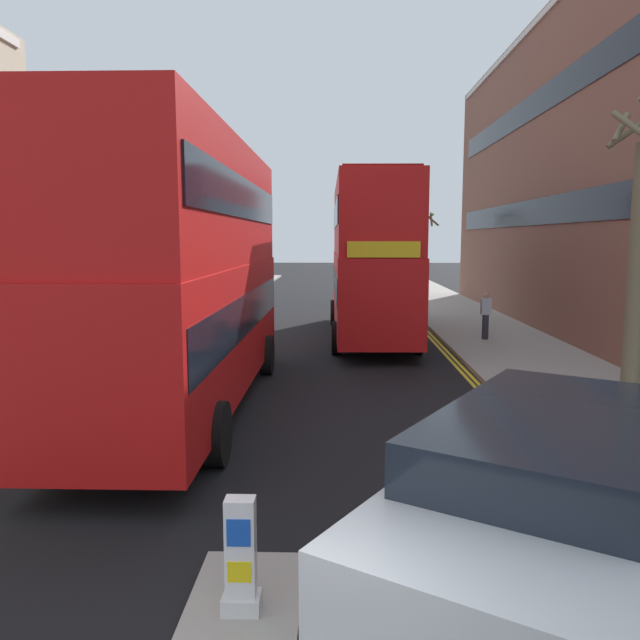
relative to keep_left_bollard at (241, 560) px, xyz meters
The scene contains 12 objects.
sidewalk_right 14.67m from the keep_left_bollard, 63.69° to the left, with size 4.00×80.00×0.14m, color #9E9991.
sidewalk_left 14.67m from the keep_left_bollard, 116.31° to the left, with size 4.00×80.00×0.14m, color #9E9991.
kerb_line_outer 12.00m from the keep_left_bollard, 68.45° to the left, with size 0.10×56.00×0.01m, color yellow.
kerb_line_inner 11.94m from the keep_left_bollard, 69.17° to the left, with size 0.10×56.00×0.01m, color yellow.
traffic_island 0.56m from the keep_left_bollard, 90.00° to the left, with size 1.10×2.20×0.10m, color #9E9991.
keep_left_bollard is the anchor object (origin of this frame).
double_decker_bus_away 8.08m from the keep_left_bollard, 106.94° to the left, with size 2.82×10.82×5.64m.
double_decker_bus_oncoming 17.29m from the keep_left_bollard, 83.15° to the left, with size 2.94×10.85×5.64m.
taxi_minivan 2.71m from the keep_left_bollard, ahead, with size 4.07×5.08×2.12m.
pedestrian_far 16.95m from the keep_left_bollard, 69.36° to the left, with size 0.34×0.22×1.62m.
street_tree_near 32.59m from the keep_left_bollard, 79.55° to the left, with size 2.03×2.05×5.27m.
street_tree_mid 9.95m from the keep_left_bollard, 45.60° to the left, with size 1.35×1.33×6.08m.
Camera 1 is at (0.90, -2.57, 3.59)m, focal length 34.82 mm.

